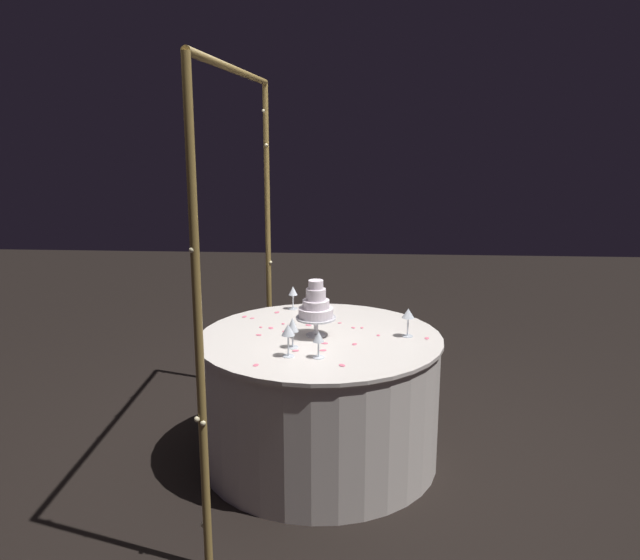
# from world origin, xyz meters

# --- Properties ---
(ground_plane) EXTENTS (12.00, 12.00, 0.00)m
(ground_plane) POSITION_xyz_m (0.00, 0.00, 0.00)
(ground_plane) COLOR black
(decorative_arch) EXTENTS (2.02, 0.06, 2.14)m
(decorative_arch) POSITION_xyz_m (0.00, 0.42, 1.40)
(decorative_arch) COLOR olive
(decorative_arch) RESTS_ON ground
(main_table) EXTENTS (1.34, 1.34, 0.73)m
(main_table) POSITION_xyz_m (0.00, 0.00, 0.37)
(main_table) COLOR silver
(main_table) RESTS_ON ground
(tiered_cake) EXTENTS (0.22, 0.22, 0.31)m
(tiered_cake) POSITION_xyz_m (0.01, 0.02, 0.90)
(tiered_cake) COLOR silver
(tiered_cake) RESTS_ON main_table
(wine_glass_0) EXTENTS (0.06, 0.06, 0.16)m
(wine_glass_0) POSITION_xyz_m (-0.19, 0.13, 0.85)
(wine_glass_0) COLOR silver
(wine_glass_0) RESTS_ON main_table
(wine_glass_1) EXTENTS (0.07, 0.07, 0.17)m
(wine_glass_1) POSITION_xyz_m (-0.32, 0.14, 0.86)
(wine_glass_1) COLOR silver
(wine_glass_1) RESTS_ON main_table
(wine_glass_2) EXTENTS (0.06, 0.06, 0.15)m
(wine_glass_2) POSITION_xyz_m (0.53, 0.20, 0.84)
(wine_glass_2) COLOR silver
(wine_glass_2) RESTS_ON main_table
(wine_glass_3) EXTENTS (0.06, 0.06, 0.14)m
(wine_glass_3) POSITION_xyz_m (-0.33, -0.01, 0.83)
(wine_glass_3) COLOR silver
(wine_glass_3) RESTS_ON main_table
(wine_glass_4) EXTENTS (0.07, 0.07, 0.16)m
(wine_glass_4) POSITION_xyz_m (0.03, -0.48, 0.86)
(wine_glass_4) COLOR silver
(wine_glass_4) RESTS_ON main_table
(rose_petal_0) EXTENTS (0.05, 0.04, 0.00)m
(rose_petal_0) POSITION_xyz_m (-0.43, -0.13, 0.73)
(rose_petal_0) COLOR #EA6B84
(rose_petal_0) RESTS_ON main_table
(rose_petal_1) EXTENTS (0.03, 0.02, 0.00)m
(rose_petal_1) POSITION_xyz_m (0.16, -0.23, 0.73)
(rose_petal_1) COLOR #EA6B84
(rose_petal_1) RESTS_ON main_table
(rose_petal_2) EXTENTS (0.03, 0.04, 0.00)m
(rose_petal_2) POSITION_xyz_m (-0.00, 0.34, 0.73)
(rose_petal_2) COLOR #EA6B84
(rose_petal_2) RESTS_ON main_table
(rose_petal_3) EXTENTS (0.03, 0.04, 0.00)m
(rose_petal_3) POSITION_xyz_m (-0.23, -0.03, 0.73)
(rose_petal_3) COLOR #EA6B84
(rose_petal_3) RESTS_ON main_table
(rose_petal_4) EXTENTS (0.04, 0.03, 0.00)m
(rose_petal_4) POSITION_xyz_m (0.16, -0.18, 0.73)
(rose_petal_4) COLOR #EA6B84
(rose_petal_4) RESTS_ON main_table
(rose_petal_5) EXTENTS (0.04, 0.04, 0.00)m
(rose_petal_5) POSITION_xyz_m (-0.24, 0.11, 0.73)
(rose_petal_5) COLOR #EA6B84
(rose_petal_5) RESTS_ON main_table
(rose_petal_6) EXTENTS (0.03, 0.02, 0.00)m
(rose_petal_6) POSITION_xyz_m (0.21, 0.23, 0.73)
(rose_petal_6) COLOR #EA6B84
(rose_petal_6) RESTS_ON main_table
(rose_petal_7) EXTENTS (0.05, 0.04, 0.00)m
(rose_petal_7) POSITION_xyz_m (0.44, 0.29, 0.73)
(rose_petal_7) COLOR #EA6B84
(rose_petal_7) RESTS_ON main_table
(rose_petal_8) EXTENTS (0.03, 0.04, 0.00)m
(rose_petal_8) POSITION_xyz_m (0.23, 0.03, 0.73)
(rose_petal_8) COLOR #EA6B84
(rose_petal_8) RESTS_ON main_table
(rose_petal_9) EXTENTS (0.03, 0.04, 0.00)m
(rose_petal_9) POSITION_xyz_m (0.31, 0.43, 0.73)
(rose_petal_9) COLOR #EA6B84
(rose_petal_9) RESTS_ON main_table
(rose_petal_10) EXTENTS (0.03, 0.03, 0.00)m
(rose_petal_10) POSITION_xyz_m (0.14, 0.35, 0.73)
(rose_petal_10) COLOR #EA6B84
(rose_petal_10) RESTS_ON main_table
(rose_petal_11) EXTENTS (0.04, 0.03, 0.00)m
(rose_petal_11) POSITION_xyz_m (0.34, 0.48, 0.73)
(rose_petal_11) COLOR #EA6B84
(rose_petal_11) RESTS_ON main_table
(rose_petal_12) EXTENTS (0.05, 0.04, 0.00)m
(rose_petal_12) POSITION_xyz_m (0.13, 0.29, 0.73)
(rose_petal_12) COLOR #EA6B84
(rose_petal_12) RESTS_ON main_table
(rose_petal_13) EXTENTS (0.04, 0.03, 0.00)m
(rose_petal_13) POSITION_xyz_m (0.00, -0.58, 0.73)
(rose_petal_13) COLOR #EA6B84
(rose_petal_13) RESTS_ON main_table
(rose_petal_14) EXTENTS (0.03, 0.02, 0.00)m
(rose_petal_14) POSITION_xyz_m (0.45, 0.12, 0.73)
(rose_petal_14) COLOR #EA6B84
(rose_petal_14) RESTS_ON main_table
(rose_petal_15) EXTENTS (0.04, 0.05, 0.00)m
(rose_petal_15) POSITION_xyz_m (0.20, 0.08, 0.73)
(rose_petal_15) COLOR #EA6B84
(rose_petal_15) RESTS_ON main_table
(rose_petal_16) EXTENTS (0.03, 0.02, 0.00)m
(rose_petal_16) POSITION_xyz_m (0.03, -0.32, 0.73)
(rose_petal_16) COLOR #EA6B84
(rose_petal_16) RESTS_ON main_table
(rose_petal_17) EXTENTS (0.04, 0.04, 0.00)m
(rose_petal_17) POSITION_xyz_m (-0.12, -0.19, 0.73)
(rose_petal_17) COLOR #EA6B84
(rose_petal_17) RESTS_ON main_table
(rose_petal_18) EXTENTS (0.04, 0.04, 0.00)m
(rose_petal_18) POSITION_xyz_m (-0.46, 0.28, 0.73)
(rose_petal_18) COLOR #EA6B84
(rose_petal_18) RESTS_ON main_table
(rose_petal_19) EXTENTS (0.02, 0.03, 0.00)m
(rose_petal_19) POSITION_xyz_m (0.25, -0.10, 0.73)
(rose_petal_19) COLOR #EA6B84
(rose_petal_19) RESTS_ON main_table
(rose_petal_20) EXTENTS (0.04, 0.05, 0.00)m
(rose_petal_20) POSITION_xyz_m (-0.12, -0.03, 0.73)
(rose_petal_20) COLOR #EA6B84
(rose_petal_20) RESTS_ON main_table
(rose_petal_21) EXTENTS (0.04, 0.04, 0.00)m
(rose_petal_21) POSITION_xyz_m (0.07, 0.20, 0.73)
(rose_petal_21) COLOR #EA6B84
(rose_petal_21) RESTS_ON main_table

